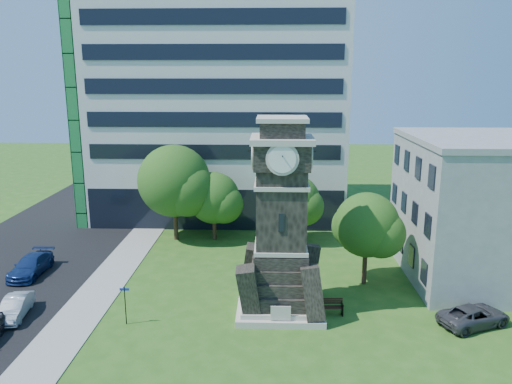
{
  "coord_description": "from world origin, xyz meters",
  "views": [
    {
      "loc": [
        2.44,
        -27.49,
        14.66
      ],
      "look_at": [
        1.3,
        6.53,
        6.61
      ],
      "focal_mm": 35.0,
      "sensor_mm": 36.0,
      "label": 1
    }
  ],
  "objects_px": {
    "car_street_north": "(31,266)",
    "park_bench": "(327,306)",
    "car_east_lot": "(474,316)",
    "clock_tower": "(281,230)",
    "car_street_mid": "(15,307)",
    "street_sign": "(125,301)"
  },
  "relations": [
    {
      "from": "car_street_north",
      "to": "street_sign",
      "type": "height_order",
      "value": "street_sign"
    },
    {
      "from": "clock_tower",
      "to": "car_street_north",
      "type": "xyz_separation_m",
      "value": [
        -18.59,
        4.96,
        -4.58
      ]
    },
    {
      "from": "car_east_lot",
      "to": "park_bench",
      "type": "height_order",
      "value": "car_east_lot"
    },
    {
      "from": "car_street_north",
      "to": "car_east_lot",
      "type": "bearing_deg",
      "value": -12.97
    },
    {
      "from": "car_street_mid",
      "to": "park_bench",
      "type": "height_order",
      "value": "car_street_mid"
    },
    {
      "from": "car_street_north",
      "to": "car_east_lot",
      "type": "height_order",
      "value": "car_street_north"
    },
    {
      "from": "car_street_mid",
      "to": "park_bench",
      "type": "relative_size",
      "value": 1.89
    },
    {
      "from": "car_street_mid",
      "to": "park_bench",
      "type": "bearing_deg",
      "value": -6.05
    },
    {
      "from": "car_street_north",
      "to": "park_bench",
      "type": "height_order",
      "value": "car_street_north"
    },
    {
      "from": "car_street_mid",
      "to": "park_bench",
      "type": "xyz_separation_m",
      "value": [
        19.33,
        0.99,
        -0.07
      ]
    },
    {
      "from": "car_east_lot",
      "to": "street_sign",
      "type": "height_order",
      "value": "street_sign"
    },
    {
      "from": "park_bench",
      "to": "car_street_mid",
      "type": "bearing_deg",
      "value": -179.95
    },
    {
      "from": "car_street_north",
      "to": "car_street_mid",
      "type": "bearing_deg",
      "value": -72.13
    },
    {
      "from": "car_street_north",
      "to": "clock_tower",
      "type": "bearing_deg",
      "value": -15.22
    },
    {
      "from": "car_street_north",
      "to": "street_sign",
      "type": "distance_m",
      "value": 11.87
    },
    {
      "from": "street_sign",
      "to": "car_street_mid",
      "type": "bearing_deg",
      "value": 175.88
    },
    {
      "from": "car_street_north",
      "to": "park_bench",
      "type": "relative_size",
      "value": 2.43
    },
    {
      "from": "car_street_mid",
      "to": "car_east_lot",
      "type": "height_order",
      "value": "car_street_mid"
    },
    {
      "from": "car_street_north",
      "to": "street_sign",
      "type": "relative_size",
      "value": 2.03
    },
    {
      "from": "car_street_north",
      "to": "park_bench",
      "type": "bearing_deg",
      "value": -14.98
    },
    {
      "from": "street_sign",
      "to": "clock_tower",
      "type": "bearing_deg",
      "value": 15.76
    },
    {
      "from": "park_bench",
      "to": "clock_tower",
      "type": "bearing_deg",
      "value": 163.98
    }
  ]
}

